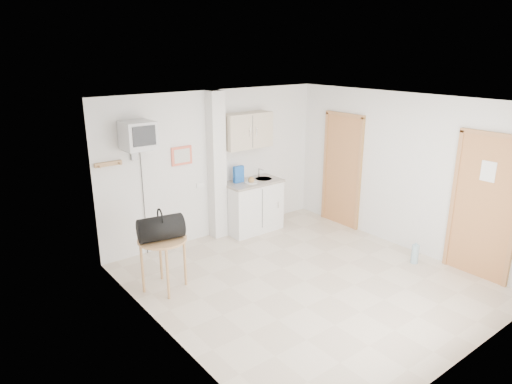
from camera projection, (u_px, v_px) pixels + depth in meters
ground at (305, 281)px, 6.43m from camera, size 4.50×4.50×0.00m
room_envelope at (317, 172)px, 6.18m from camera, size 4.24×4.54×2.55m
kitchenette at (251, 187)px, 8.04m from camera, size 1.03×0.58×2.10m
crt_television at (138, 136)px, 6.52m from camera, size 0.44×0.45×2.15m
round_table at (163, 245)px, 6.05m from camera, size 0.65×0.65×0.74m
duffel_bag at (161, 228)px, 5.94m from camera, size 0.63×0.42×0.43m
water_bottle at (415, 254)px, 6.94m from camera, size 0.11×0.11×0.33m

